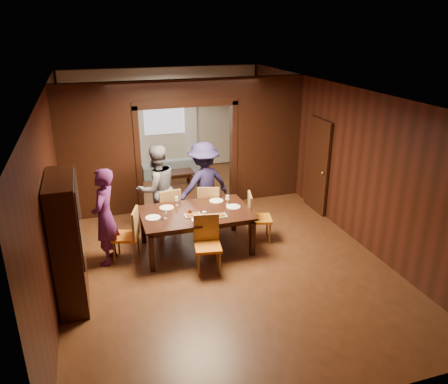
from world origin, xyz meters
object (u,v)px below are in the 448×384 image
object	(u,v)px
chair_far_r	(209,206)
hutch	(68,242)
chair_left	(125,235)
coffee_table	(178,179)
dining_table	(196,230)
chair_near	(208,245)
sofa	(174,166)
chair_right	(260,217)
person_navy	(204,185)
person_grey	(157,189)
person_purple	(105,217)
chair_far_l	(167,210)

from	to	relation	value
chair_far_r	hutch	xyz separation A→B (m)	(-2.67, -1.81, 0.52)
chair_left	coffee_table	bearing A→B (deg)	171.18
dining_table	chair_near	size ratio (longest dim) A/B	2.06
sofa	chair_right	distance (m)	4.45
person_navy	sofa	bearing A→B (deg)	-106.71
person_grey	chair_right	size ratio (longest dim) A/B	1.86
person_purple	hutch	xyz separation A→B (m)	(-0.58, -1.02, 0.13)
chair_left	chair_near	distance (m)	1.54
hutch	sofa	bearing A→B (deg)	63.71
person_purple	chair_near	world-z (taller)	person_purple
person_grey	chair_near	bearing A→B (deg)	88.82
person_navy	chair_far_r	size ratio (longest dim) A/B	1.85
sofa	person_purple	bearing A→B (deg)	64.36
sofa	chair_right	world-z (taller)	chair_right
chair_far_l	coffee_table	bearing A→B (deg)	-115.99
sofa	chair_near	world-z (taller)	chair_near
chair_left	chair_far_r	bearing A→B (deg)	131.60
dining_table	chair_far_l	bearing A→B (deg)	113.59
coffee_table	hutch	world-z (taller)	hutch
person_purple	person_grey	bearing A→B (deg)	154.43
sofa	hutch	world-z (taller)	hutch
chair_left	hutch	bearing A→B (deg)	-24.42
person_purple	chair_far_l	distance (m)	1.55
person_purple	dining_table	world-z (taller)	person_purple
chair_far_r	chair_far_l	bearing A→B (deg)	13.60
chair_right	chair_far_l	distance (m)	1.87
coffee_table	chair_far_l	distance (m)	2.68
person_purple	person_grey	size ratio (longest dim) A/B	0.97
chair_far_l	chair_left	bearing A→B (deg)	33.26
coffee_table	dining_table	bearing A→B (deg)	-96.07
person_purple	person_navy	world-z (taller)	person_navy
person_navy	sofa	size ratio (longest dim) A/B	1.00
person_purple	chair_near	bearing A→B (deg)	84.37
chair_left	chair_near	bearing A→B (deg)	75.06
dining_table	chair_right	world-z (taller)	chair_right
sofa	chair_near	bearing A→B (deg)	84.92
chair_left	hutch	world-z (taller)	hutch
hutch	person_navy	bearing A→B (deg)	37.22
person_grey	chair_left	bearing A→B (deg)	35.54
person_purple	person_navy	bearing A→B (deg)	136.84
chair_right	chair_far_r	distance (m)	1.15
person_grey	person_navy	world-z (taller)	person_grey
person_grey	coffee_table	xyz separation A→B (m)	(0.90, 2.40, -0.70)
chair_left	person_navy	bearing A→B (deg)	136.79
hutch	chair_right	bearing A→B (deg)	15.90
coffee_table	hutch	xyz separation A→B (m)	(-2.56, -4.42, 0.80)
person_navy	chair_far_l	bearing A→B (deg)	-7.79
person_purple	sofa	xyz separation A→B (m)	(2.07, 4.33, -0.61)
chair_near	coffee_table	bearing A→B (deg)	93.98
chair_left	chair_right	xyz separation A→B (m)	(2.57, -0.02, 0.00)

